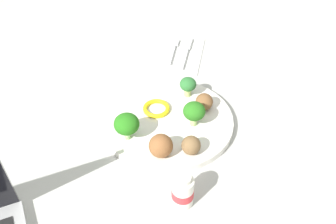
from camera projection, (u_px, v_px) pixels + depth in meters
name	position (u px, v px, depth m)	size (l,w,h in m)	color
ground_plane	(168.00, 124.00, 0.90)	(4.00, 4.00, 0.00)	#B2B2AD
plate	(168.00, 122.00, 0.89)	(0.28, 0.28, 0.02)	white
broccoli_floret_mid_right	(188.00, 85.00, 0.93)	(0.04, 0.04, 0.05)	#AABD69
broccoli_floret_mid_left	(127.00, 124.00, 0.82)	(0.05, 0.05, 0.06)	#93CC75
broccoli_floret_back_left	(194.00, 112.00, 0.85)	(0.05, 0.05, 0.06)	#A8C673
meatball_back_left	(191.00, 145.00, 0.80)	(0.04, 0.04, 0.04)	brown
meatball_far_rim	(204.00, 102.00, 0.90)	(0.04, 0.04, 0.04)	brown
meatball_mid_right	(163.00, 146.00, 0.79)	(0.05, 0.05, 0.05)	brown
pepper_ring_back_left	(156.00, 108.00, 0.90)	(0.06, 0.06, 0.01)	yellow
napkin	(179.00, 54.00, 1.09)	(0.17, 0.12, 0.01)	white
fork	(172.00, 50.00, 1.10)	(0.12, 0.02, 0.01)	silver
knife	(186.00, 51.00, 1.09)	(0.15, 0.02, 0.01)	silver
yogurt_bottle	(183.00, 191.00, 0.72)	(0.04, 0.04, 0.07)	white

